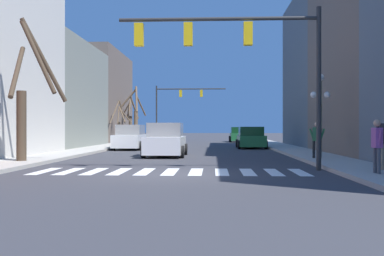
% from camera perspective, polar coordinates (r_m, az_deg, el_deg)
% --- Properties ---
extents(ground_plane, '(240.00, 240.00, 0.00)m').
position_cam_1_polar(ground_plane, '(14.92, -3.10, -5.92)').
color(ground_plane, '#38383D').
extents(sidewalk_right, '(2.36, 90.00, 0.15)m').
position_cam_1_polar(sidewalk_right, '(15.74, 22.28, -5.33)').
color(sidewalk_right, '#ADA89E').
rests_on(sidewalk_right, ground_plane).
extents(building_row_left, '(6.00, 43.34, 11.20)m').
position_cam_1_polar(building_row_left, '(32.80, -19.69, 5.55)').
color(building_row_left, '#934C3D').
rests_on(building_row_left, ground_plane).
extents(building_row_right, '(6.00, 33.02, 12.25)m').
position_cam_1_polar(building_row_right, '(27.59, 22.96, 9.07)').
color(building_row_right, '#515B66').
rests_on(building_row_right, ground_plane).
extents(crosswalk_stripes, '(9.45, 2.60, 0.01)m').
position_cam_1_polar(crosswalk_stripes, '(15.84, -2.75, -5.56)').
color(crosswalk_stripes, white).
rests_on(crosswalk_stripes, ground_plane).
extents(traffic_signal_near, '(7.37, 0.28, 5.93)m').
position_cam_1_polar(traffic_signal_near, '(16.71, 6.31, 9.96)').
color(traffic_signal_near, '#2D2D2D').
rests_on(traffic_signal_near, ground_plane).
extents(traffic_signal_far, '(8.42, 0.28, 6.64)m').
position_cam_1_polar(traffic_signal_far, '(54.16, -1.92, 3.56)').
color(traffic_signal_far, '#2D2D2D').
rests_on(traffic_signal_far, ground_plane).
extents(street_lamp_right_corner, '(0.95, 0.36, 3.98)m').
position_cam_1_polar(street_lamp_right_corner, '(22.26, 15.98, 3.72)').
color(street_lamp_right_corner, '#1E4C2D').
rests_on(street_lamp_right_corner, sidewalk_right).
extents(car_parked_right_mid, '(2.16, 4.56, 1.63)m').
position_cam_1_polar(car_parked_right_mid, '(34.35, 7.49, -1.29)').
color(car_parked_right_mid, '#236B38').
rests_on(car_parked_right_mid, ground_plane).
extents(car_driving_toward_lane, '(2.09, 4.81, 1.77)m').
position_cam_1_polar(car_driving_toward_lane, '(32.41, -7.80, -1.26)').
color(car_driving_toward_lane, white).
rests_on(car_driving_toward_lane, ground_plane).
extents(car_at_intersection, '(2.18, 4.56, 1.81)m').
position_cam_1_polar(car_at_intersection, '(24.34, -3.37, -1.64)').
color(car_at_intersection, white).
rests_on(car_at_intersection, ground_plane).
extents(car_parked_left_mid, '(2.18, 4.21, 1.64)m').
position_cam_1_polar(car_parked_left_mid, '(49.44, 6.01, -0.89)').
color(car_parked_left_mid, '#236B38').
rests_on(car_parked_left_mid, ground_plane).
extents(pedestrian_on_left_sidewalk, '(0.23, 0.71, 1.65)m').
position_cam_1_polar(pedestrian_on_left_sidewalk, '(14.82, 22.43, -1.59)').
color(pedestrian_on_left_sidewalk, '#4C4C51').
rests_on(pedestrian_on_left_sidewalk, sidewalk_right).
extents(pedestrian_waiting_at_curb, '(0.71, 0.32, 1.67)m').
position_cam_1_polar(pedestrian_waiting_at_curb, '(21.42, 15.59, -1.06)').
color(pedestrian_waiting_at_curb, black).
rests_on(pedestrian_waiting_at_curb, sidewalk_right).
extents(street_tree_right_far, '(2.92, 3.39, 5.66)m').
position_cam_1_polar(street_tree_right_far, '(46.01, -7.24, 1.40)').
color(street_tree_right_far, brown).
rests_on(street_tree_right_far, sidewalk_left).
extents(street_tree_left_far, '(1.88, 2.80, 4.74)m').
position_cam_1_polar(street_tree_left_far, '(47.33, -7.82, 1.01)').
color(street_tree_left_far, brown).
rests_on(street_tree_left_far, sidewalk_left).
extents(street_tree_right_near, '(1.71, 2.35, 3.97)m').
position_cam_1_polar(street_tree_right_near, '(41.70, -9.18, 0.71)').
color(street_tree_right_near, brown).
rests_on(street_tree_right_near, sidewalk_left).
extents(street_tree_left_near, '(1.92, 3.27, 6.10)m').
position_cam_1_polar(street_tree_left_near, '(20.17, -20.25, 3.47)').
color(street_tree_left_near, '#473828').
rests_on(street_tree_left_near, sidewalk_left).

